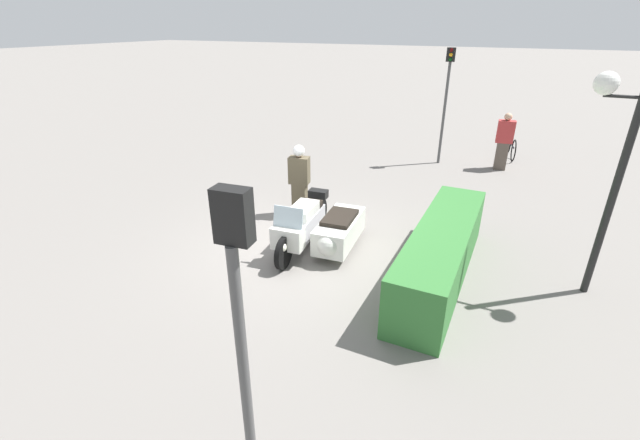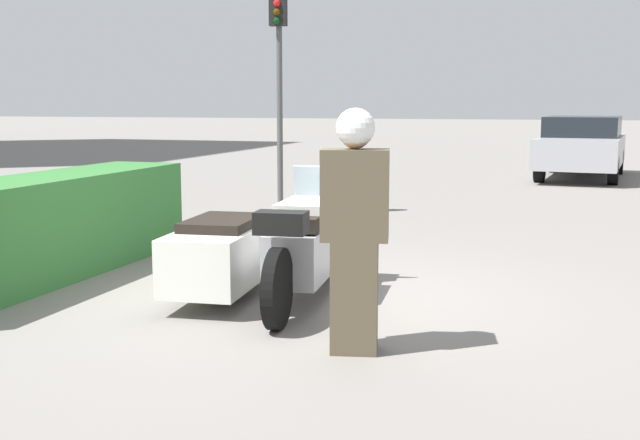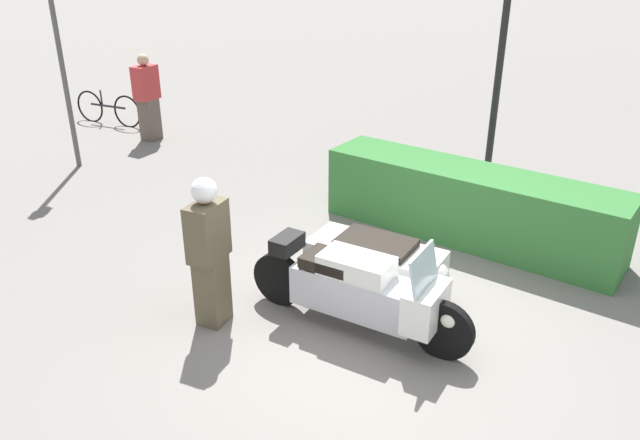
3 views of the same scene
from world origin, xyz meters
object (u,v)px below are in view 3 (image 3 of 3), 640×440
Objects in this scene: traffic_light_far at (58,38)px; bicycle_parked at (108,109)px; police_motorcycle at (374,276)px; hedge_bush_curbside at (469,205)px; officer_rider at (209,249)px; twin_lamp_post at (506,12)px; pedestrian_bystander at (147,98)px.

traffic_light_far is 2.01× the size of bicycle_parked.
police_motorcycle reaches higher than bicycle_parked.
hedge_bush_curbside is at bearing 82.71° from police_motorcycle.
traffic_light_far is (-5.69, 2.18, 1.43)m from officer_rider.
pedestrian_bystander is (-6.62, -1.98, -1.95)m from twin_lamp_post.
twin_lamp_post reaches higher than traffic_light_far.
pedestrian_bystander reaches higher than police_motorcycle.
bicycle_parked is at bearing 176.04° from hedge_bush_curbside.
hedge_bush_curbside is (0.07, 2.42, 0.05)m from police_motorcycle.
twin_lamp_post is at bearing 71.00° from officer_rider.
twin_lamp_post is 2.05× the size of bicycle_parked.
bicycle_parked is at bearing 125.15° from traffic_light_far.
hedge_bush_curbside is at bearing -15.32° from bicycle_parked.
hedge_bush_curbside is at bearing 4.77° from traffic_light_far.
pedestrian_bystander is at bearing -18.18° from bicycle_parked.
bicycle_parked is at bearing 155.51° from police_motorcycle.
police_motorcycle is 0.63× the size of hedge_bush_curbside.
traffic_light_far reaches higher than bicycle_parked.
police_motorcycle is 1.49× the size of bicycle_parked.
officer_rider reaches higher than police_motorcycle.
hedge_bush_curbside is at bearing -74.05° from twin_lamp_post.
traffic_light_far reaches higher than officer_rider.
officer_rider is 3.93m from hedge_bush_curbside.
police_motorcycle is 2.43m from hedge_bush_curbside.
twin_lamp_post is 1.02× the size of traffic_light_far.
bicycle_parked is at bearing -12.55° from pedestrian_bystander.
traffic_light_far is 2.40m from pedestrian_bystander.
police_motorcycle is at bearing -91.66° from hedge_bush_curbside.
pedestrian_bystander is at bearing -163.33° from twin_lamp_post.
officer_rider is 0.47× the size of twin_lamp_post.
traffic_light_far is at bearing -148.84° from twin_lamp_post.
twin_lamp_post is at bearing 24.22° from traffic_light_far.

